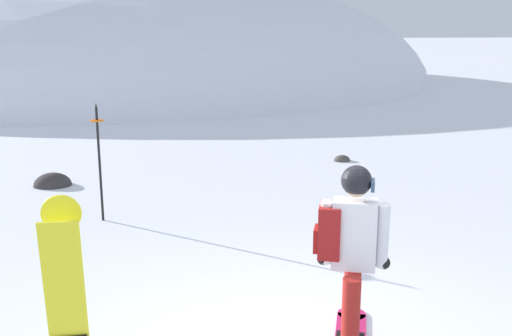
% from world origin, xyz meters
% --- Properties ---
extents(ridge_peak_main, '(32.85, 29.57, 11.61)m').
position_xyz_m(ridge_peak_main, '(-3.04, 28.00, 0.00)').
color(ridge_peak_main, white).
rests_on(ridge_peak_main, ground).
extents(snowboarder_main, '(0.83, 1.74, 1.71)m').
position_xyz_m(snowboarder_main, '(0.44, 0.01, 0.92)').
color(snowboarder_main, '#D11E5B').
rests_on(snowboarder_main, ground).
extents(spare_snowboard, '(0.28, 0.23, 1.65)m').
position_xyz_m(spare_snowboard, '(-1.79, -0.29, 0.84)').
color(spare_snowboard, yellow).
rests_on(spare_snowboard, ground).
extents(piste_marker_near, '(0.20, 0.20, 1.75)m').
position_xyz_m(piste_marker_near, '(-1.90, 4.24, 1.01)').
color(piste_marker_near, black).
rests_on(piste_marker_near, ground).
extents(rock_dark, '(0.36, 0.31, 0.25)m').
position_xyz_m(rock_dark, '(2.86, 7.44, 0.00)').
color(rock_dark, '#4C4742').
rests_on(rock_dark, ground).
extents(rock_mid, '(0.67, 0.57, 0.47)m').
position_xyz_m(rock_mid, '(-2.94, 6.42, 0.00)').
color(rock_mid, '#383333').
rests_on(rock_mid, ground).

